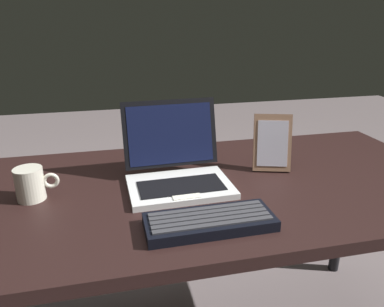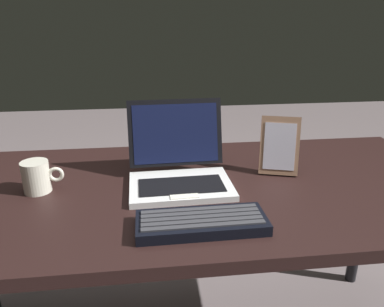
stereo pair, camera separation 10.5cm
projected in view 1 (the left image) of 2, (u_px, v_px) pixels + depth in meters
name	position (u px, v px, depth m)	size (l,w,h in m)	color
desk	(189.00, 203.00, 1.16)	(1.76, 0.77, 0.71)	black
laptop_front	(177.00, 169.00, 1.13)	(0.31, 0.28, 0.24)	silver
external_keyboard	(209.00, 222.00, 0.91)	(0.33, 0.13, 0.03)	black
photo_frame	(272.00, 143.00, 1.23)	(0.14, 0.09, 0.19)	#956A4F
coffee_mug	(31.00, 184.00, 1.04)	(0.12, 0.08, 0.10)	beige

